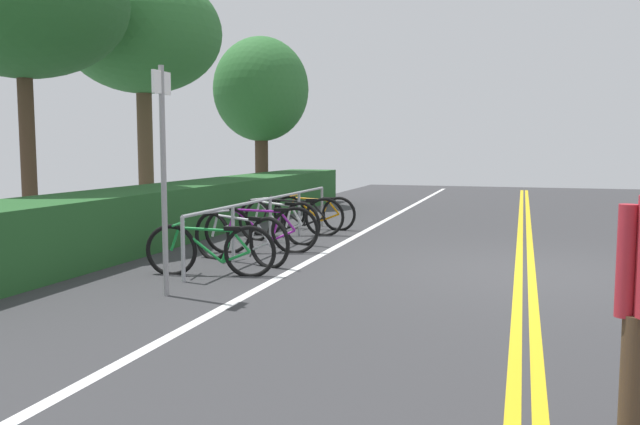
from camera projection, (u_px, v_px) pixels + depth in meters
ground_plane at (525, 274)px, 8.45m from camera, size 36.24×12.33×0.05m
centre_line_yellow_inner at (532, 272)px, 8.43m from camera, size 32.62×0.10×0.00m
centre_line_yellow_outer at (519, 272)px, 8.47m from camera, size 32.62×0.10×0.00m
bike_lane_stripe_white at (311, 260)px, 9.31m from camera, size 32.62×0.12×0.00m
bike_rack at (270, 210)px, 10.47m from camera, size 5.71×0.05×0.81m
bicycle_0 at (211, 250)px, 8.22m from camera, size 0.50×1.66×0.69m
bicycle_1 at (240, 239)px, 9.08m from camera, size 0.70×1.72×0.73m
bicycle_2 at (262, 230)px, 9.96m from camera, size 0.64×1.68×0.76m
bicycle_3 at (278, 221)px, 11.01m from camera, size 0.61×1.67×0.76m
bicycle_4 at (295, 216)px, 11.87m from camera, size 0.63×1.77×0.74m
bicycle_5 at (314, 213)px, 12.77m from camera, size 0.46×1.70×0.70m
sign_post_near at (163, 160)px, 6.97m from camera, size 0.36×0.06×2.47m
hedge_backdrop at (197, 207)px, 12.53m from camera, size 14.66×1.37×0.92m
tree_mid at (21, 2)px, 10.74m from camera, size 3.47×3.47×5.24m
tree_far_right at (142, 34)px, 13.66m from camera, size 3.32×3.32×5.24m
tree_extra at (261, 90)px, 17.66m from camera, size 2.58×2.58×4.55m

